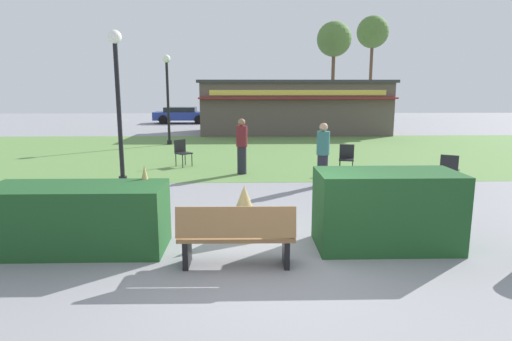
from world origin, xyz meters
The scene contains 20 objects.
ground_plane centered at (0.00, 0.00, 0.00)m, with size 80.00×80.00×0.00m, color gray.
lawn_patch centered at (0.00, 11.75, 0.00)m, with size 36.00×12.00×0.01m, color #5B8442.
park_bench centered at (-0.58, -0.01, 0.48)m, with size 1.71×0.54×0.95m.
hedge_left centered at (-3.14, 0.74, 0.53)m, with size 2.77×1.10×1.07m, color #1E4C23.
hedge_right centered at (1.85, 0.76, 0.63)m, with size 2.26×1.10×1.26m, color #1E4C23.
ornamental_grass_behind_left centered at (-2.15, 1.23, 0.66)m, with size 0.58×0.58×1.31m, color tan.
ornamental_grass_behind_right centered at (-0.47, 1.29, 0.47)m, with size 0.72×0.72×0.93m, color tan.
lamppost_mid centered at (-3.82, 5.76, 2.57)m, with size 0.36×0.36×4.07m.
lamppost_far centered at (-3.96, 14.16, 2.57)m, with size 0.36×0.36×4.07m.
food_kiosk centered at (2.41, 19.57, 1.52)m, with size 10.80×5.02×3.03m.
cafe_chair_west centered at (2.66, 7.00, 0.53)m, with size 0.53×0.53×0.89m.
cafe_chair_east centered at (-2.56, 8.41, 0.53)m, with size 0.62×0.62×0.89m.
cafe_chair_center centered at (4.89, 4.97, 0.53)m, with size 0.61×0.61×0.89m.
person_strolling centered at (-0.54, 7.02, 0.86)m, with size 0.34×0.34×1.69m.
person_standing centered at (1.62, 5.30, 0.86)m, with size 0.34×0.34×1.69m.
parked_car_west_slot centered at (-5.15, 26.83, 0.64)m, with size 4.21×2.08×1.20m.
parked_car_center_slot centered at (0.35, 26.83, 0.64)m, with size 4.25×2.15×1.20m.
parked_car_east_slot centered at (6.01, 26.83, 0.64)m, with size 4.27×2.18×1.20m.
tree_left_bg centered at (10.92, 33.57, 7.39)m, with size 2.80×2.80×8.89m.
tree_right_bg centered at (6.82, 30.17, 6.43)m, with size 2.80×2.80×7.90m.
Camera 1 is at (-0.45, -6.00, 2.58)m, focal length 30.36 mm.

